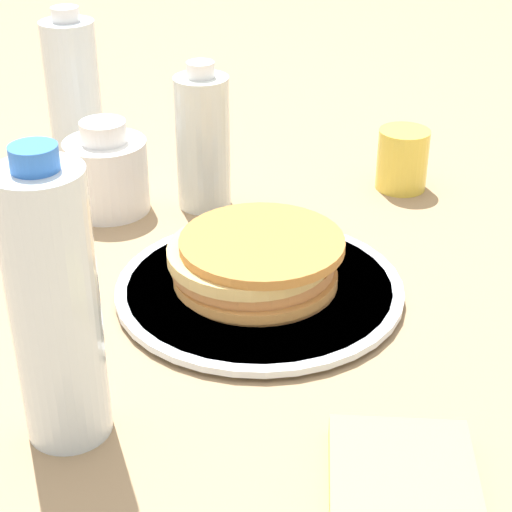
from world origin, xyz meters
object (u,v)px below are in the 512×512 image
(juice_glass, at_px, (402,159))
(water_bottle_far, at_px, (55,307))
(water_bottle_near, at_px, (74,93))
(plate, at_px, (256,290))
(cream_jug, at_px, (107,173))
(water_bottle_mid, at_px, (203,141))
(pancake_stack, at_px, (253,262))

(juice_glass, relative_size, water_bottle_far, 0.32)
(water_bottle_far, bearing_deg, water_bottle_near, -15.05)
(plate, distance_m, cream_jug, 0.28)
(juice_glass, relative_size, water_bottle_mid, 0.44)
(water_bottle_mid, relative_size, water_bottle_far, 0.73)
(plate, height_order, cream_jug, cream_jug)
(plate, bearing_deg, pancake_stack, 79.29)
(plate, relative_size, pancake_stack, 1.69)
(plate, xyz_separation_m, water_bottle_mid, (0.22, -0.03, 0.08))
(pancake_stack, height_order, cream_jug, cream_jug)
(pancake_stack, height_order, juice_glass, juice_glass)
(juice_glass, distance_m, water_bottle_far, 0.59)
(juice_glass, bearing_deg, water_bottle_near, 54.98)
(water_bottle_near, bearing_deg, pancake_stack, -169.72)
(cream_jug, bearing_deg, water_bottle_mid, -107.64)
(plate, distance_m, water_bottle_mid, 0.24)
(water_bottle_mid, distance_m, water_bottle_far, 0.43)
(plate, relative_size, cream_jug, 2.59)
(water_bottle_near, xyz_separation_m, water_bottle_mid, (-0.19, -0.11, -0.02))
(pancake_stack, relative_size, water_bottle_far, 0.71)
(water_bottle_near, bearing_deg, juice_glass, -125.02)
(plate, bearing_deg, cream_jug, 17.49)
(plate, height_order, pancake_stack, pancake_stack)
(cream_jug, relative_size, water_bottle_near, 0.54)
(plate, bearing_deg, water_bottle_near, 10.65)
(plate, xyz_separation_m, water_bottle_near, (0.42, 0.08, 0.09))
(cream_jug, height_order, water_bottle_near, water_bottle_near)
(pancake_stack, bearing_deg, water_bottle_far, 119.49)
(pancake_stack, distance_m, water_bottle_near, 0.43)
(plate, height_order, water_bottle_mid, water_bottle_mid)
(water_bottle_mid, bearing_deg, juice_glass, -103.17)
(cream_jug, distance_m, water_bottle_far, 0.42)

